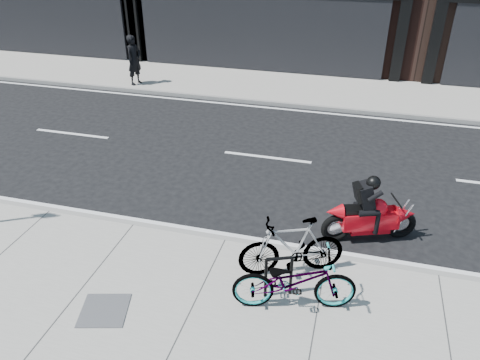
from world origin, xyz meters
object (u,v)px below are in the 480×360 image
(bicycle_rear, at_px, (292,247))
(bicycle_front, at_px, (294,281))
(bike_rack, at_px, (279,273))
(pedestrian, at_px, (134,60))
(motorcycle, at_px, (375,214))
(utility_grate, at_px, (104,310))

(bicycle_rear, bearing_deg, bicycle_front, -9.85)
(bike_rack, xyz_separation_m, pedestrian, (-7.35, 9.73, 0.43))
(bicycle_rear, xyz_separation_m, pedestrian, (-7.45, 9.10, 0.34))
(motorcycle, xyz_separation_m, pedestrian, (-8.85, 7.50, 0.44))
(motorcycle, xyz_separation_m, utility_grate, (-4.17, -3.33, -0.46))
(bicycle_front, distance_m, bicycle_rear, 0.84)
(pedestrian, bearing_deg, bicycle_rear, -125.08)
(bicycle_front, bearing_deg, bicycle_rear, -1.73)
(bike_rack, bearing_deg, motorcycle, 56.02)
(bike_rack, distance_m, motorcycle, 2.69)
(bicycle_front, distance_m, motorcycle, 2.70)
(bicycle_rear, bearing_deg, pedestrian, -163.33)
(bicycle_front, height_order, pedestrian, pedestrian)
(bicycle_front, relative_size, bicycle_rear, 1.06)
(bicycle_front, xyz_separation_m, motorcycle, (1.21, 2.41, -0.06))
(pedestrian, xyz_separation_m, utility_grate, (4.68, -10.83, -0.90))
(bike_rack, height_order, motorcycle, motorcycle)
(motorcycle, relative_size, utility_grate, 2.51)
(bicycle_front, height_order, motorcycle, motorcycle)
(bike_rack, bearing_deg, bicycle_rear, 80.55)
(bicycle_front, distance_m, utility_grate, 3.14)
(bike_rack, xyz_separation_m, motorcycle, (1.50, 2.23, -0.01))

